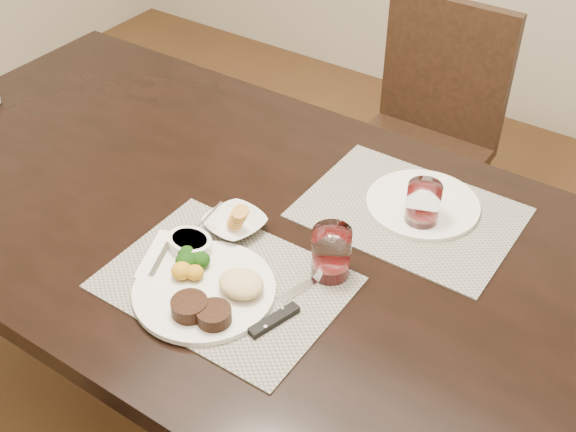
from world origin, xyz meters
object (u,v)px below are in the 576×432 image
Objects in this scene: chair_far at (425,129)px; steak_knife at (283,311)px; dinner_plate at (208,290)px; cracker_bowl at (235,223)px; far_plate at (423,204)px; wine_glass_near at (331,255)px.

steak_knife is at bearing -79.23° from chair_far.
dinner_plate is 1.08× the size of steak_knife.
cracker_bowl is (-0.01, -0.98, 0.27)m from chair_far.
steak_knife is (0.14, 0.04, -0.01)m from dinner_plate.
far_plate is at bearing 80.29° from dinner_plate.
cracker_bowl reaches higher than steak_knife.
far_plate is (0.22, 0.49, -0.01)m from dinner_plate.
chair_far is 1.17m from steak_knife.
wine_glass_near reaches higher than cracker_bowl.
far_plate is at bearing 79.09° from wine_glass_near.
cracker_bowl is at bearing -180.00° from wine_glass_near.
cracker_bowl is (-0.08, 0.19, 0.00)m from dinner_plate.
wine_glass_near is (0.23, -0.98, 0.30)m from chair_far.
cracker_bowl is 0.57× the size of far_plate.
wine_glass_near is (0.24, 0.00, 0.03)m from cracker_bowl.
dinner_plate is at bearing -86.63° from chair_far.
chair_far is 6.30× the size of cracker_bowl.
dinner_plate is 1.10× the size of far_plate.
far_plate is at bearing -67.02° from chair_far.
cracker_bowl is 0.42m from far_plate.
wine_glass_near reaches higher than far_plate.
wine_glass_near is at bearing -100.91° from far_plate.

